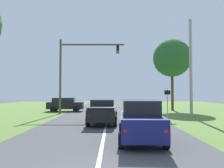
% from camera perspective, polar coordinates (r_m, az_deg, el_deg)
% --- Properties ---
extents(ground_plane, '(120.00, 120.00, 0.00)m').
position_cam_1_polar(ground_plane, '(16.29, -1.89, -10.78)').
color(ground_plane, '#424244').
extents(red_suv_near, '(2.31, 4.76, 2.03)m').
position_cam_1_polar(red_suv_near, '(11.15, 7.10, -9.22)').
color(red_suv_near, navy).
rests_on(red_suv_near, ground_plane).
extents(pickup_truck_lead, '(2.31, 5.59, 1.87)m').
position_cam_1_polar(pickup_truck_lead, '(17.29, -2.64, -7.10)').
color(pickup_truck_lead, black).
rests_on(pickup_truck_lead, ground_plane).
extents(traffic_light, '(7.45, 0.40, 8.56)m').
position_cam_1_polar(traffic_light, '(25.56, -9.61, 4.89)').
color(traffic_light, brown).
rests_on(traffic_light, ground_plane).
extents(keep_moving_sign, '(0.60, 0.09, 2.78)m').
position_cam_1_polar(keep_moving_sign, '(20.08, 13.93, -4.05)').
color(keep_moving_sign, gray).
rests_on(keep_moving_sign, ground_plane).
extents(oak_tree_right, '(5.21, 5.21, 9.83)m').
position_cam_1_polar(oak_tree_right, '(31.61, 15.06, 6.50)').
color(oak_tree_right, '#4C351E').
rests_on(oak_tree_right, ground_plane).
extents(crossing_suv_far, '(4.63, 2.14, 1.76)m').
position_cam_1_polar(crossing_suv_far, '(29.16, -12.37, -5.16)').
color(crossing_suv_far, black).
rests_on(crossing_suv_far, ground_plane).
extents(utility_pole_right, '(0.28, 0.28, 9.60)m').
position_cam_1_polar(utility_pole_right, '(22.60, 19.55, 3.91)').
color(utility_pole_right, '#9E998E').
rests_on(utility_pole_right, ground_plane).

